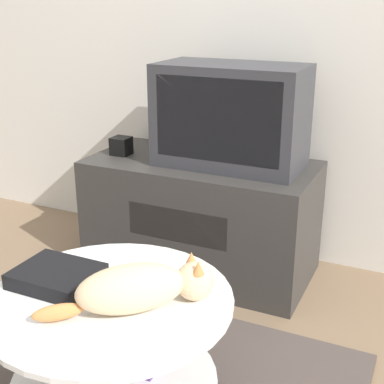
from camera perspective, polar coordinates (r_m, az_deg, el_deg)
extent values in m
cube|color=#33302D|center=(2.60, 0.98, -2.61)|extent=(1.07, 0.53, 0.55)
cube|color=black|center=(2.36, -1.64, -3.59)|extent=(0.48, 0.01, 0.16)
cube|color=#333338|center=(2.41, 4.18, 8.11)|extent=(0.65, 0.35, 0.46)
cube|color=black|center=(2.26, 2.62, 7.61)|extent=(0.56, 0.01, 0.36)
cube|color=black|center=(2.64, -7.56, 4.90)|extent=(0.09, 0.09, 0.09)
cylinder|color=#B7B7BC|center=(1.78, -8.37, -16.91)|extent=(0.04, 0.04, 0.39)
cylinder|color=white|center=(1.83, -8.22, -19.16)|extent=(0.66, 0.66, 0.01)
cylinder|color=white|center=(1.67, -8.73, -11.28)|extent=(0.75, 0.75, 0.02)
cube|color=#51387A|center=(1.88, -6.10, -16.98)|extent=(0.20, 0.15, 0.03)
cube|color=black|center=(1.76, -14.15, -8.65)|extent=(0.25, 0.21, 0.05)
ellipsoid|color=beige|center=(1.56, -6.51, -10.17)|extent=(0.34, 0.34, 0.14)
sphere|color=beige|center=(1.61, 0.29, -9.48)|extent=(0.12, 0.12, 0.12)
cone|color=#D18447|center=(1.60, -0.07, -7.05)|extent=(0.04, 0.04, 0.04)
cone|color=#D18447|center=(1.55, 0.68, -8.08)|extent=(0.04, 0.04, 0.04)
ellipsoid|color=#D18447|center=(1.56, -14.11, -12.35)|extent=(0.13, 0.13, 0.05)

